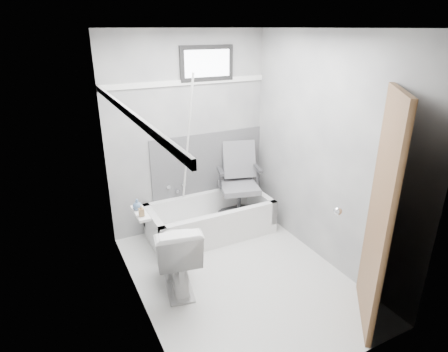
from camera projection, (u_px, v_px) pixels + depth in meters
floor at (239, 277)px, 3.88m from camera, size 2.60×2.60×0.00m
ceiling at (244, 28)px, 2.99m from camera, size 2.60×2.60×0.00m
wall_back at (189, 135)px, 4.51m from camera, size 2.00×0.02×2.40m
wall_front at (342, 233)px, 2.36m from camera, size 2.00×0.02×2.40m
wall_left at (133, 188)px, 3.01m from camera, size 0.02×2.60×2.40m
wall_right at (326, 153)px, 3.85m from camera, size 0.02×2.60×2.40m
bathtub at (211, 218)px, 4.62m from camera, size 1.50×0.70×0.42m
office_chair at (239, 182)px, 4.69m from camera, size 0.67×0.67×0.95m
toilet at (176, 254)px, 3.61m from camera, size 0.56×0.83×0.74m
door at (434, 225)px, 2.86m from camera, size 0.78×0.78×2.00m
window at (207, 63)px, 4.30m from camera, size 0.66×0.04×0.40m
backerboard at (208, 163)px, 4.76m from camera, size 1.50×0.02×0.78m
trim_back at (187, 82)px, 4.27m from camera, size 2.00×0.02×0.06m
trim_left at (127, 112)px, 2.79m from camera, size 0.02×2.60×0.06m
pole at (187, 153)px, 4.32m from camera, size 0.02×0.56×1.88m
shelf at (141, 213)px, 3.26m from camera, size 0.10×0.32×0.02m
soap_bottle_a at (141, 210)px, 3.16m from camera, size 0.05×0.05×0.10m
soap_bottle_b at (137, 204)px, 3.28m from camera, size 0.11×0.11×0.10m
faucet at (176, 188)px, 4.64m from camera, size 0.26×0.10×0.16m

